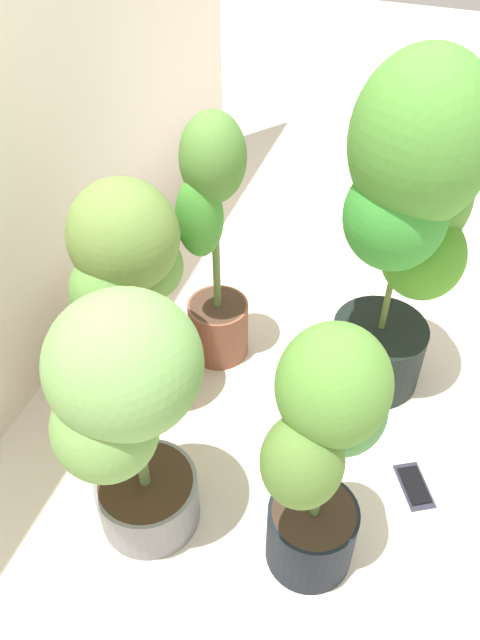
# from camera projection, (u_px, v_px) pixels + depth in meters

# --- Properties ---
(ground_plane) EXTENTS (8.00, 8.00, 0.00)m
(ground_plane) POSITION_uv_depth(u_px,v_px,m) (308.00, 451.00, 1.81)
(ground_plane) COLOR silver
(ground_plane) RESTS_ON ground
(potted_plant_front_right) EXTENTS (0.50, 0.42, 1.03)m
(potted_plant_front_right) POSITION_uv_depth(u_px,v_px,m) (409.00, 210.00, 1.60)
(potted_plant_front_right) COLOR black
(potted_plant_front_right) RESTS_ON ground
(potted_plant_back_right) EXTENTS (0.25, 0.21, 0.82)m
(potted_plant_back_right) POSITION_uv_depth(u_px,v_px,m) (213.00, 242.00, 1.79)
(potted_plant_back_right) COLOR brown
(potted_plant_back_right) RESTS_ON ground
(potted_plant_back_left) EXTENTS (0.46, 0.45, 0.73)m
(potted_plant_back_left) POSITION_uv_depth(u_px,v_px,m) (126.00, 410.00, 1.35)
(potted_plant_back_left) COLOR gray
(potted_plant_back_left) RESTS_ON ground
(potted_plant_back_center) EXTENTS (0.41, 0.33, 0.74)m
(potted_plant_back_center) POSITION_uv_depth(u_px,v_px,m) (130.00, 288.00, 1.66)
(potted_plant_back_center) COLOR brown
(potted_plant_back_center) RESTS_ON ground
(potted_plant_front_left) EXTENTS (0.37, 0.25, 0.76)m
(potted_plant_front_left) POSITION_uv_depth(u_px,v_px,m) (323.00, 452.00, 1.29)
(potted_plant_front_left) COLOR black
(potted_plant_front_left) RESTS_ON ground
(cell_phone) EXTENTS (0.16, 0.13, 0.01)m
(cell_phone) POSITION_uv_depth(u_px,v_px,m) (414.00, 486.00, 1.73)
(cell_phone) COLOR #2B2B3B
(cell_phone) RESTS_ON ground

